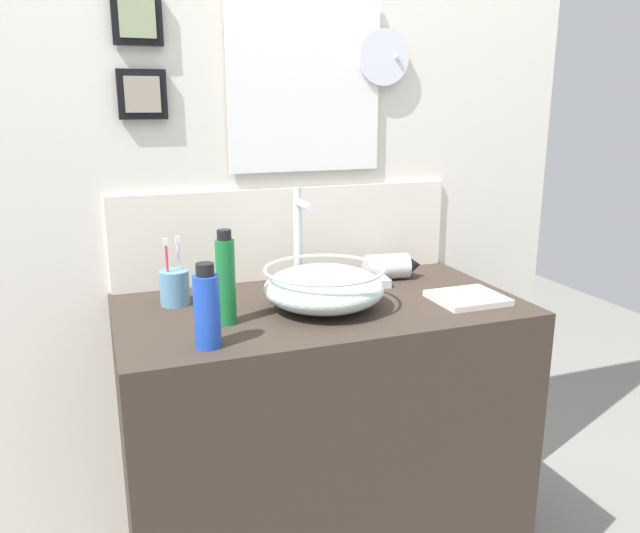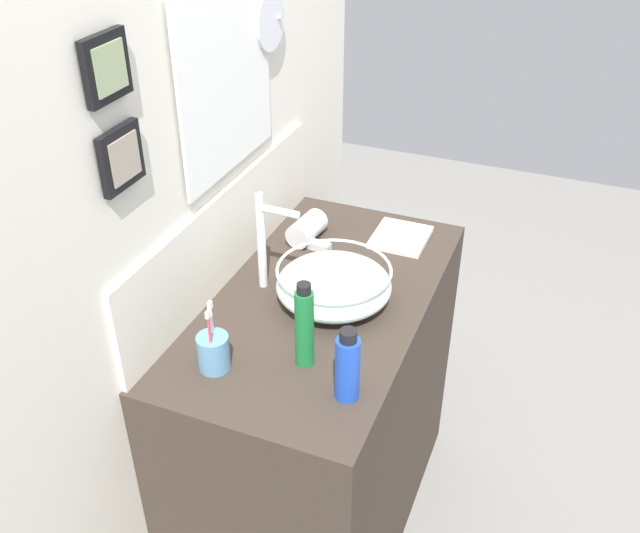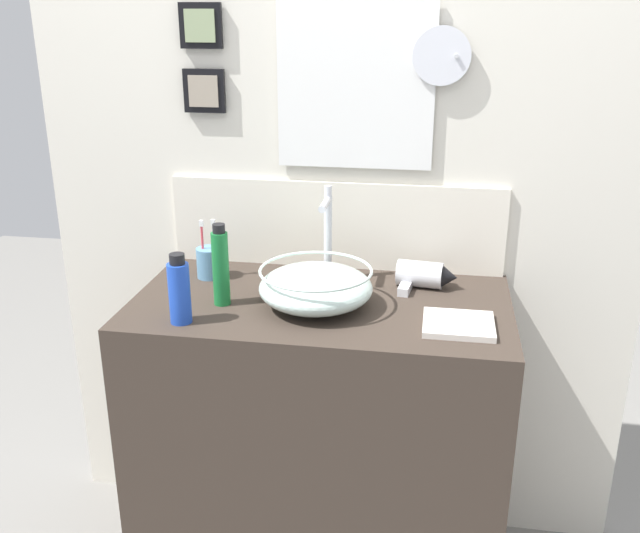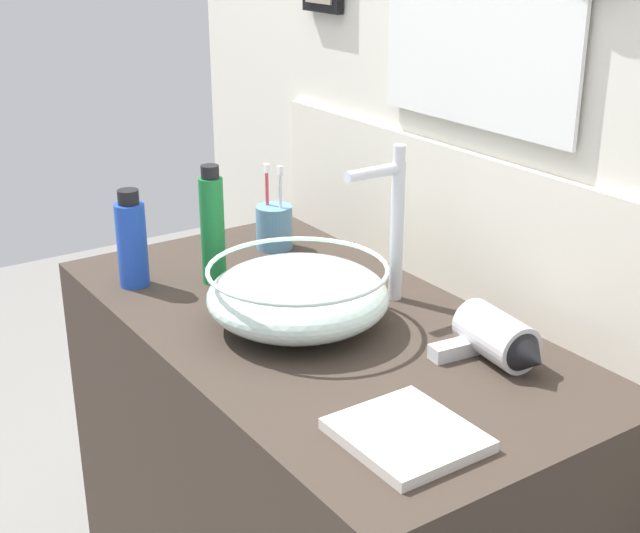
{
  "view_description": "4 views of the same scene",
  "coord_description": "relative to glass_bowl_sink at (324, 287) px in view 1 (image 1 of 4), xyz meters",
  "views": [
    {
      "loc": [
        -0.54,
        -1.45,
        1.43
      ],
      "look_at": [
        -0.0,
        0.0,
        1.02
      ],
      "focal_mm": 35.0,
      "sensor_mm": 36.0,
      "label": 1
    },
    {
      "loc": [
        -1.45,
        -0.59,
        2.04
      ],
      "look_at": [
        -0.0,
        0.0,
        1.02
      ],
      "focal_mm": 40.0,
      "sensor_mm": 36.0,
      "label": 2
    },
    {
      "loc": [
        0.3,
        -1.79,
        1.69
      ],
      "look_at": [
        -0.0,
        0.0,
        1.02
      ],
      "focal_mm": 40.0,
      "sensor_mm": 36.0,
      "label": 3
    },
    {
      "loc": [
        1.15,
        -0.77,
        1.56
      ],
      "look_at": [
        -0.0,
        0.0,
        1.02
      ],
      "focal_mm": 50.0,
      "sensor_mm": 36.0,
      "label": 4
    }
  ],
  "objects": [
    {
      "name": "glass_bowl_sink",
      "position": [
        0.0,
        0.0,
        0.0
      ],
      "size": [
        0.31,
        0.31,
        0.11
      ],
      "color": "silver",
      "rests_on": "vanity_counter"
    },
    {
      "name": "faucet",
      "position": [
        0.0,
        0.2,
        0.11
      ],
      "size": [
        0.02,
        0.12,
        0.28
      ],
      "color": "silver",
      "rests_on": "vanity_counter"
    },
    {
      "name": "lotion_bottle",
      "position": [
        -0.25,
        -0.02,
        0.05
      ],
      "size": [
        0.05,
        0.05,
        0.23
      ],
      "color": "#197233",
      "rests_on": "vanity_counter"
    },
    {
      "name": "toothbrush_cup",
      "position": [
        -0.35,
        0.17,
        -0.01
      ],
      "size": [
        0.08,
        0.08,
        0.18
      ],
      "color": "#598CB2",
      "rests_on": "vanity_counter"
    },
    {
      "name": "hand_towel",
      "position": [
        0.38,
        -0.07,
        -0.05
      ],
      "size": [
        0.18,
        0.16,
        0.02
      ],
      "primitive_type": "cube",
      "color": "silver",
      "rests_on": "vanity_counter"
    },
    {
      "name": "back_panel",
      "position": [
        0.01,
        0.35,
        0.26
      ],
      "size": [
        1.84,
        0.1,
        2.48
      ],
      "color": "silver",
      "rests_on": "ground"
    },
    {
      "name": "hair_drier",
      "position": [
        0.28,
        0.19,
        -0.02
      ],
      "size": [
        0.18,
        0.14,
        0.08
      ],
      "color": "silver",
      "rests_on": "vanity_counter"
    },
    {
      "name": "vanity_counter",
      "position": [
        0.01,
        0.04,
        -0.52
      ],
      "size": [
        1.04,
        0.56,
        0.92
      ],
      "primitive_type": "cube",
      "color": "#382D26",
      "rests_on": "ground"
    },
    {
      "name": "soap_dispenser",
      "position": [
        -0.32,
        -0.16,
        0.03
      ],
      "size": [
        0.06,
        0.06,
        0.19
      ],
      "color": "blue",
      "rests_on": "vanity_counter"
    }
  ]
}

